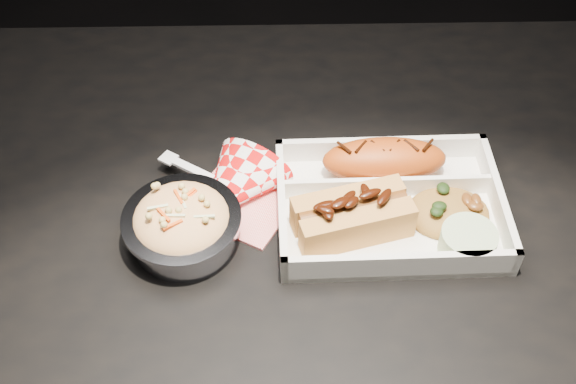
# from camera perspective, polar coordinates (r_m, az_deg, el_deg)

# --- Properties ---
(dining_table) EXTENTS (1.20, 0.80, 0.75)m
(dining_table) POSITION_cam_1_polar(r_m,az_deg,el_deg) (0.88, 4.21, -7.05)
(dining_table) COLOR black
(dining_table) RESTS_ON ground
(food_tray) EXTENTS (0.25, 0.18, 0.04)m
(food_tray) POSITION_cam_1_polar(r_m,az_deg,el_deg) (0.82, 7.95, -1.26)
(food_tray) COLOR white
(food_tray) RESTS_ON dining_table
(fried_pastry) EXTENTS (0.15, 0.06, 0.05)m
(fried_pastry) POSITION_cam_1_polar(r_m,az_deg,el_deg) (0.84, 7.61, 2.54)
(fried_pastry) COLOR #B94912
(fried_pastry) RESTS_ON food_tray
(hotdog) EXTENTS (0.14, 0.09, 0.06)m
(hotdog) POSITION_cam_1_polar(r_m,az_deg,el_deg) (0.78, 5.13, -1.76)
(hotdog) COLOR #CE8E46
(hotdog) RESTS_ON food_tray
(fried_rice_mound) EXTENTS (0.09, 0.08, 0.03)m
(fried_rice_mound) POSITION_cam_1_polar(r_m,az_deg,el_deg) (0.82, 12.65, -1.12)
(fried_rice_mound) COLOR #AA7431
(fried_rice_mound) RESTS_ON food_tray
(cupcake_liner) EXTENTS (0.06, 0.06, 0.03)m
(cupcake_liner) POSITION_cam_1_polar(r_m,az_deg,el_deg) (0.79, 14.01, -3.88)
(cupcake_liner) COLOR #B3CB99
(cupcake_liner) RESTS_ON food_tray
(foil_coleslaw_cup) EXTENTS (0.13, 0.13, 0.07)m
(foil_coleslaw_cup) POSITION_cam_1_polar(r_m,az_deg,el_deg) (0.78, -8.36, -2.46)
(foil_coleslaw_cup) COLOR silver
(foil_coleslaw_cup) RESTS_ON dining_table
(napkin_fork) EXTENTS (0.17, 0.15, 0.10)m
(napkin_fork) POSITION_cam_1_polar(r_m,az_deg,el_deg) (0.83, -4.51, 0.15)
(napkin_fork) COLOR red
(napkin_fork) RESTS_ON dining_table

